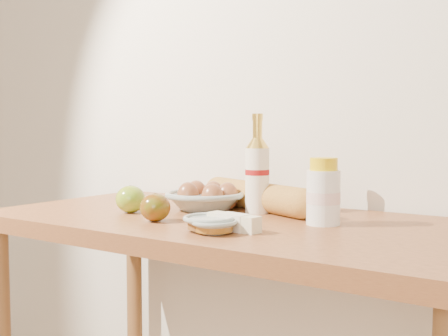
{
  "coord_description": "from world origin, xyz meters",
  "views": [
    {
      "loc": [
        0.72,
        0.08,
        1.11
      ],
      "look_at": [
        0.0,
        1.15,
        1.02
      ],
      "focal_mm": 45.0,
      "sensor_mm": 36.0,
      "label": 1
    }
  ],
  "objects_px": {
    "bourbon_bottle": "(257,173)",
    "egg_bowl": "(206,199)",
    "cream_bottle": "(323,194)",
    "baguette": "(256,196)",
    "table": "(231,269)"
  },
  "relations": [
    {
      "from": "bourbon_bottle",
      "to": "egg_bowl",
      "type": "xyz_separation_m",
      "value": [
        -0.14,
        -0.03,
        -0.07
      ]
    },
    {
      "from": "bourbon_bottle",
      "to": "cream_bottle",
      "type": "height_order",
      "value": "bourbon_bottle"
    },
    {
      "from": "bourbon_bottle",
      "to": "baguette",
      "type": "height_order",
      "value": "bourbon_bottle"
    },
    {
      "from": "table",
      "to": "cream_bottle",
      "type": "relative_size",
      "value": 8.15
    },
    {
      "from": "bourbon_bottle",
      "to": "table",
      "type": "bearing_deg",
      "value": -77.76
    },
    {
      "from": "egg_bowl",
      "to": "baguette",
      "type": "height_order",
      "value": "same"
    },
    {
      "from": "table",
      "to": "baguette",
      "type": "distance_m",
      "value": 0.21
    },
    {
      "from": "table",
      "to": "bourbon_bottle",
      "type": "height_order",
      "value": "bourbon_bottle"
    },
    {
      "from": "bourbon_bottle",
      "to": "cream_bottle",
      "type": "bearing_deg",
      "value": 1.73
    },
    {
      "from": "bourbon_bottle",
      "to": "baguette",
      "type": "relative_size",
      "value": 0.57
    },
    {
      "from": "table",
      "to": "egg_bowl",
      "type": "height_order",
      "value": "egg_bowl"
    },
    {
      "from": "cream_bottle",
      "to": "baguette",
      "type": "distance_m",
      "value": 0.26
    },
    {
      "from": "table",
      "to": "bourbon_bottle",
      "type": "distance_m",
      "value": 0.25
    },
    {
      "from": "baguette",
      "to": "cream_bottle",
      "type": "bearing_deg",
      "value": -1.95
    },
    {
      "from": "table",
      "to": "egg_bowl",
      "type": "bearing_deg",
      "value": 150.78
    }
  ]
}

